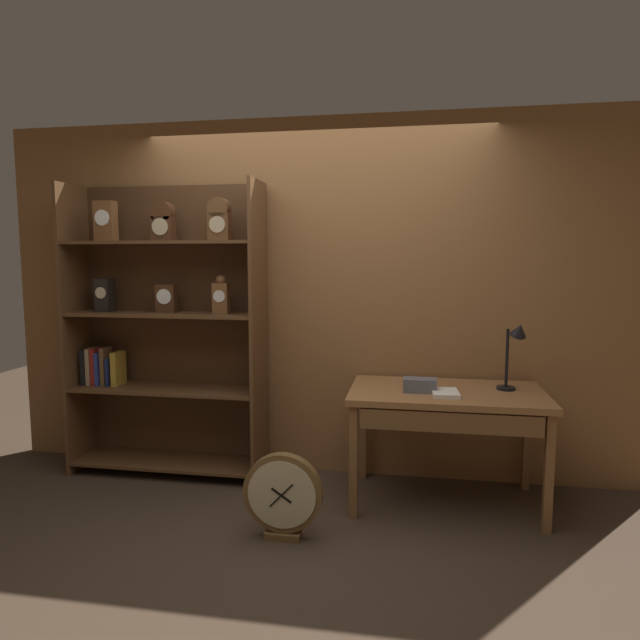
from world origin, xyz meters
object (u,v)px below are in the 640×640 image
at_px(desk_lamp, 515,347).
at_px(round_clock_large, 283,495).
at_px(bookshelf, 165,328).
at_px(open_repair_manual, 445,393).
at_px(workbench, 447,404).
at_px(toolbox_small, 420,385).

bearing_deg(desk_lamp, round_clock_large, -153.16).
relative_size(bookshelf, open_repair_manual, 9.69).
xyz_separation_m(desk_lamp, round_clock_large, (-1.35, -0.68, -0.78)).
distance_m(workbench, toolbox_small, 0.22).
bearing_deg(workbench, toolbox_small, -165.38).
distance_m(desk_lamp, open_repair_manual, 0.54).
bearing_deg(toolbox_small, bookshelf, 171.45).
xyz_separation_m(bookshelf, desk_lamp, (2.44, -0.16, -0.05)).
distance_m(workbench, open_repair_manual, 0.14).
distance_m(bookshelf, workbench, 2.08).
bearing_deg(toolbox_small, round_clock_large, -143.58).
xyz_separation_m(toolbox_small, round_clock_large, (-0.76, -0.56, -0.54)).
bearing_deg(round_clock_large, workbench, 33.01).
distance_m(workbench, desk_lamp, 0.56).
bearing_deg(toolbox_small, workbench, 14.62).
bearing_deg(desk_lamp, toolbox_small, -168.38).
relative_size(desk_lamp, round_clock_large, 0.91).
xyz_separation_m(workbench, round_clock_large, (-0.93, -0.61, -0.41)).
bearing_deg(bookshelf, toolbox_small, -8.55).
relative_size(bookshelf, round_clock_large, 4.28).
bearing_deg(workbench, desk_lamp, 10.35).
xyz_separation_m(workbench, toolbox_small, (-0.17, -0.05, 0.13)).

